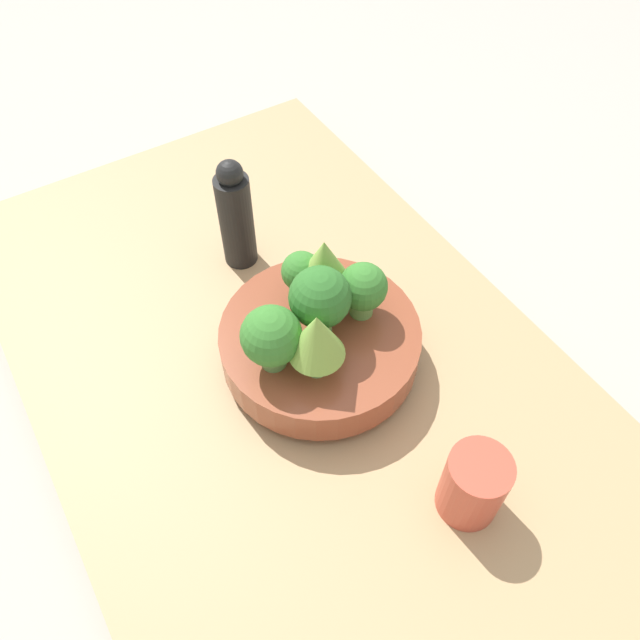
# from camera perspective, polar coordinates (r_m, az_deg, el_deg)

# --- Properties ---
(ground_plane) EXTENTS (6.00, 6.00, 0.00)m
(ground_plane) POSITION_cam_1_polar(r_m,az_deg,el_deg) (0.81, -1.57, -6.96)
(ground_plane) COLOR #ADA89E
(table) EXTENTS (1.05, 0.60, 0.04)m
(table) POSITION_cam_1_polar(r_m,az_deg,el_deg) (0.79, -1.61, -6.13)
(table) COLOR tan
(table) RESTS_ON ground_plane
(bowl) EXTENTS (0.24, 0.24, 0.06)m
(bowl) POSITION_cam_1_polar(r_m,az_deg,el_deg) (0.75, 0.00, -2.11)
(bowl) COLOR brown
(bowl) RESTS_ON table
(romanesco_piece_near) EXTENTS (0.06, 0.06, 0.10)m
(romanesco_piece_near) POSITION_cam_1_polar(r_m,az_deg,el_deg) (0.72, 0.37, 5.13)
(romanesco_piece_near) COLOR #7AB256
(romanesco_piece_near) RESTS_ON bowl
(broccoli_floret_front) EXTENTS (0.06, 0.06, 0.07)m
(broccoli_floret_front) POSITION_cam_1_polar(r_m,az_deg,el_deg) (0.72, 3.95, 2.88)
(broccoli_floret_front) COLOR #6BA34C
(broccoli_floret_front) RESTS_ON bowl
(romanesco_piece_far) EXTENTS (0.06, 0.06, 0.10)m
(romanesco_piece_far) POSITION_cam_1_polar(r_m,az_deg,el_deg) (0.65, -0.14, -1.53)
(romanesco_piece_far) COLOR #7AB256
(romanesco_piece_far) RESTS_ON bowl
(broccoli_floret_right) EXTENTS (0.05, 0.05, 0.07)m
(broccoli_floret_right) POSITION_cam_1_polar(r_m,az_deg,el_deg) (0.74, -1.69, 4.37)
(broccoli_floret_right) COLOR #7AB256
(broccoli_floret_right) RESTS_ON bowl
(broccoli_floret_center) EXTENTS (0.07, 0.07, 0.10)m
(broccoli_floret_center) POSITION_cam_1_polar(r_m,az_deg,el_deg) (0.69, 0.00, 1.93)
(broccoli_floret_center) COLOR #6BA34C
(broccoli_floret_center) RESTS_ON bowl
(broccoli_floret_back) EXTENTS (0.07, 0.07, 0.08)m
(broccoli_floret_back) POSITION_cam_1_polar(r_m,az_deg,el_deg) (0.67, -4.65, -1.33)
(broccoli_floret_back) COLOR #609347
(broccoli_floret_back) RESTS_ON bowl
(cup) EXTENTS (0.07, 0.07, 0.09)m
(cup) POSITION_cam_1_polar(r_m,az_deg,el_deg) (0.67, 13.84, -14.44)
(cup) COLOR #C64C38
(cup) RESTS_ON table
(pepper_mill) EXTENTS (0.05, 0.05, 0.17)m
(pepper_mill) POSITION_cam_1_polar(r_m,az_deg,el_deg) (0.84, -7.72, 9.41)
(pepper_mill) COLOR black
(pepper_mill) RESTS_ON table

